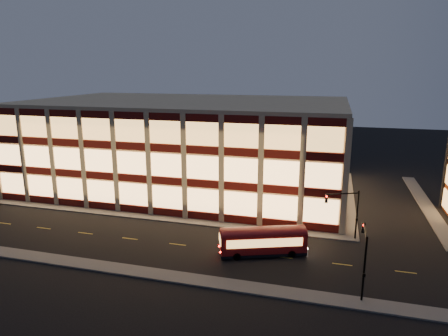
% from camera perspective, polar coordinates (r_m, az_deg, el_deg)
% --- Properties ---
extents(ground, '(200.00, 200.00, 0.00)m').
position_cam_1_polar(ground, '(52.98, -8.26, -7.65)').
color(ground, black).
rests_on(ground, ground).
extents(sidewalk_office_south, '(54.00, 2.00, 0.15)m').
position_cam_1_polar(sidewalk_office_south, '(55.00, -10.73, -6.85)').
color(sidewalk_office_south, '#514F4C').
rests_on(sidewalk_office_south, ground).
extents(sidewalk_office_east, '(2.00, 30.00, 0.15)m').
position_cam_1_polar(sidewalk_office_east, '(64.95, 17.20, -3.99)').
color(sidewalk_office_east, '#514F4C').
rests_on(sidewalk_office_east, ground).
extents(sidewalk_tower_west, '(2.00, 30.00, 0.15)m').
position_cam_1_polar(sidewalk_tower_west, '(66.33, 26.75, -4.52)').
color(sidewalk_tower_west, '#514F4C').
rests_on(sidewalk_tower_west, ground).
extents(sidewalk_near, '(100.00, 2.00, 0.15)m').
position_cam_1_polar(sidewalk_near, '(42.47, -15.47, -13.61)').
color(sidewalk_near, '#514F4C').
rests_on(sidewalk_near, ground).
extents(office_building, '(50.45, 30.45, 14.50)m').
position_cam_1_polar(office_building, '(67.18, -5.00, 3.48)').
color(office_building, tan).
rests_on(office_building, ground).
extents(traffic_signal_far, '(3.79, 1.87, 6.00)m').
position_cam_1_polar(traffic_signal_far, '(47.74, 17.04, -5.32)').
color(traffic_signal_far, black).
rests_on(traffic_signal_far, ground).
extents(traffic_signal_near, '(0.32, 4.45, 6.00)m').
position_cam_1_polar(traffic_signal_near, '(37.33, 19.39, -10.97)').
color(traffic_signal_near, black).
rests_on(traffic_signal_near, ground).
extents(trolley_bus, '(9.33, 5.41, 3.09)m').
position_cam_1_polar(trolley_bus, '(43.36, 5.56, -10.14)').
color(trolley_bus, maroon).
rests_on(trolley_bus, ground).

